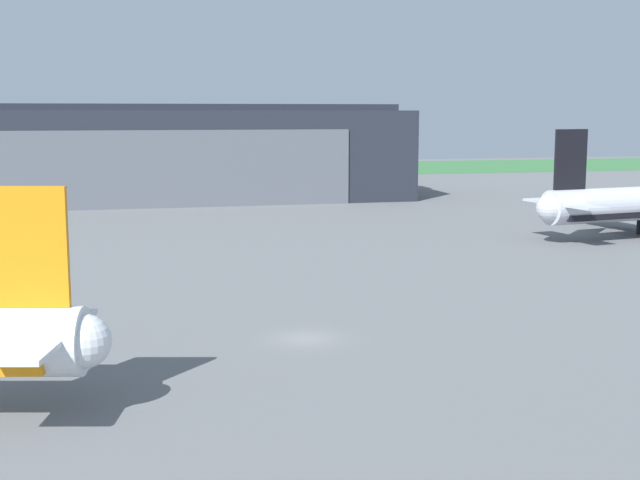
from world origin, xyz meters
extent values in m
plane|color=slate|center=(0.00, 0.00, 0.00)|extent=(440.00, 440.00, 0.00)
cube|color=#3A7640|center=(0.00, 180.34, 0.04)|extent=(440.00, 56.00, 0.08)
cube|color=#232833|center=(-13.59, 102.50, 8.10)|extent=(108.58, 29.41, 16.19)
cube|color=slate|center=(-13.59, 87.64, 6.48)|extent=(82.52, 0.30, 12.95)
cube|color=#232833|center=(-13.59, 102.50, 16.79)|extent=(108.58, 7.06, 1.20)
sphere|color=silver|center=(38.57, 36.18, 4.41)|extent=(3.35, 3.35, 3.35)
cube|color=black|center=(41.34, 36.62, 10.21)|extent=(4.56, 1.11, 7.31)
cube|color=silver|center=(41.15, 33.34, 4.84)|extent=(4.06, 6.44, 0.28)
cube|color=silver|center=(40.15, 39.67, 4.84)|extent=(4.06, 6.44, 0.28)
cube|color=silver|center=(53.78, 47.69, 3.87)|extent=(7.99, 16.29, 0.56)
cylinder|color=gray|center=(54.77, 46.58, 2.39)|extent=(4.40, 2.97, 2.36)
cylinder|color=black|center=(54.15, 40.93, 1.13)|extent=(0.56, 0.56, 2.26)
sphere|color=silver|center=(-14.68, -12.63, 4.08)|extent=(2.87, 2.87, 2.87)
cube|color=orange|center=(-17.85, -11.86, 9.04)|extent=(5.25, 1.64, 6.25)
cube|color=silver|center=(-16.41, -9.36, 4.45)|extent=(4.78, 5.86, 0.28)
cube|color=silver|center=(-17.71, -14.75, 4.45)|extent=(4.78, 5.86, 0.28)
camera|label=1|loc=(-13.12, -57.83, 15.86)|focal=48.42mm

